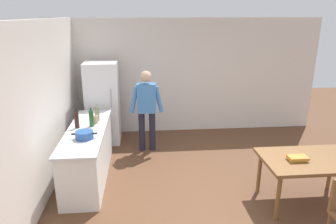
{
  "coord_description": "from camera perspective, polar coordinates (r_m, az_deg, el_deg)",
  "views": [
    {
      "loc": [
        -1.04,
        -4.16,
        2.77
      ],
      "look_at": [
        -0.58,
        0.99,
        1.11
      ],
      "focal_mm": 32.7,
      "sensor_mm": 36.0,
      "label": 1
    }
  ],
  "objects": [
    {
      "name": "ground_plane",
      "position": [
        5.11,
        7.81,
        -15.24
      ],
      "size": [
        14.0,
        14.0,
        0.0
      ],
      "primitive_type": "plane",
      "color": "brown"
    },
    {
      "name": "wall_back",
      "position": [
        7.37,
        3.17,
        6.68
      ],
      "size": [
        6.4,
        0.12,
        2.7
      ],
      "primitive_type": "cube",
      "color": "silver",
      "rests_on": "ground_plane"
    },
    {
      "name": "wall_left",
      "position": [
        4.84,
        -23.58,
        -0.78
      ],
      "size": [
        0.12,
        5.6,
        2.7
      ],
      "primitive_type": "cube",
      "color": "silver",
      "rests_on": "ground_plane"
    },
    {
      "name": "kitchen_counter",
      "position": [
        5.56,
        -14.64,
        -7.46
      ],
      "size": [
        0.64,
        2.2,
        0.9
      ],
      "color": "white",
      "rests_on": "ground_plane"
    },
    {
      "name": "refrigerator",
      "position": [
        6.88,
        -12.05,
        1.63
      ],
      "size": [
        0.7,
        0.67,
        1.8
      ],
      "color": "white",
      "rests_on": "ground_plane"
    },
    {
      "name": "person",
      "position": [
        6.27,
        -4.02,
        1.16
      ],
      "size": [
        0.7,
        0.22,
        1.7
      ],
      "color": "#1E1E2D",
      "rests_on": "ground_plane"
    },
    {
      "name": "dining_table",
      "position": [
        5.03,
        24.88,
        -8.64
      ],
      "size": [
        1.4,
        0.9,
        0.75
      ],
      "color": "brown",
      "rests_on": "ground_plane"
    },
    {
      "name": "cooking_pot",
      "position": [
        4.99,
        -15.33,
        -4.14
      ],
      "size": [
        0.4,
        0.28,
        0.12
      ],
      "color": "#285193",
      "rests_on": "kitchen_counter"
    },
    {
      "name": "utensil_jar",
      "position": [
        5.62,
        -13.43,
        -1.27
      ],
      "size": [
        0.11,
        0.11,
        0.32
      ],
      "color": "tan",
      "rests_on": "kitchen_counter"
    },
    {
      "name": "bottle_wine_dark",
      "position": [
        5.45,
        -16.67,
        -1.41
      ],
      "size": [
        0.08,
        0.08,
        0.34
      ],
      "color": "black",
      "rests_on": "kitchen_counter"
    },
    {
      "name": "bottle_vinegar_tall",
      "position": [
        5.73,
        -12.95,
        -0.28
      ],
      "size": [
        0.06,
        0.06,
        0.32
      ],
      "color": "gray",
      "rests_on": "kitchen_counter"
    },
    {
      "name": "bottle_wine_green",
      "position": [
        5.47,
        -14.1,
        -1.14
      ],
      "size": [
        0.08,
        0.08,
        0.34
      ],
      "color": "#1E5123",
      "rests_on": "kitchen_counter"
    },
    {
      "name": "book_stack",
      "position": [
        4.84,
        22.99,
        -7.93
      ],
      "size": [
        0.27,
        0.17,
        0.07
      ],
      "color": "gold",
      "rests_on": "dining_table"
    }
  ]
}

